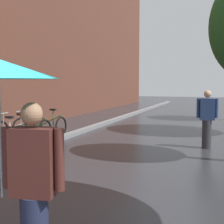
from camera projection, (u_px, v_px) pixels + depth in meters
kerb_strip at (91, 128)px, 13.00m from camera, size 0.30×36.00×0.12m
parked_bicycle_3 at (3, 137)px, 8.95m from camera, size 1.16×0.84×0.96m
parked_bicycle_4 at (15, 132)px, 9.81m from camera, size 1.09×0.72×0.96m
parked_bicycle_5 at (32, 129)px, 10.57m from camera, size 1.14×0.79×0.96m
parked_bicycle_6 at (48, 125)px, 11.40m from camera, size 1.12×0.76×0.96m
couple_under_umbrella at (0, 136)px, 3.02m from camera, size 1.22×1.11×2.09m
pedestrian_walking_midground at (207, 119)px, 9.24m from camera, size 0.58×0.28×1.65m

